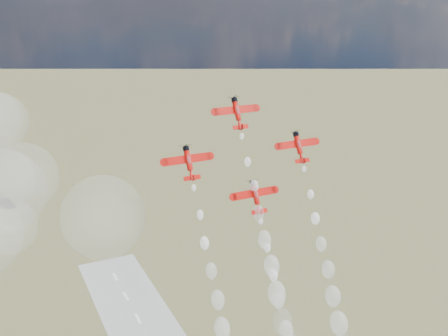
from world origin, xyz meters
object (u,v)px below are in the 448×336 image
object	(u,v)px
plane_right	(299,146)
plane_slot	(256,196)
plane_lead	(237,112)
plane_left	(189,162)

from	to	relation	value
plane_right	plane_slot	distance (m)	18.51
plane_right	plane_slot	size ratio (longest dim) A/B	1.00
plane_lead	plane_right	bearing A→B (deg)	-18.68
plane_left	plane_right	bearing A→B (deg)	0.00
plane_slot	plane_lead	bearing A→B (deg)	90.00
plane_right	plane_slot	bearing A→B (deg)	-161.32
plane_lead	plane_right	distance (m)	18.51
plane_lead	plane_slot	bearing A→B (deg)	-90.00
plane_lead	plane_left	distance (m)	18.51
plane_left	plane_slot	distance (m)	18.51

